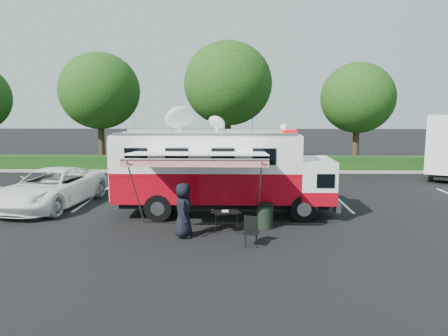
{
  "coord_description": "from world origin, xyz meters",
  "views": [
    {
      "loc": [
        0.4,
        -17.77,
        4.66
      ],
      "look_at": [
        0.0,
        0.5,
        1.9
      ],
      "focal_mm": 35.0,
      "sensor_mm": 36.0,
      "label": 1
    }
  ],
  "objects_px": {
    "command_truck": "(222,171)",
    "trash_bin": "(265,216)",
    "white_suv": "(52,206)",
    "folding_table": "(227,213)"
  },
  "relations": [
    {
      "from": "command_truck",
      "to": "white_suv",
      "type": "distance_m",
      "value": 8.05
    },
    {
      "from": "command_truck",
      "to": "trash_bin",
      "type": "xyz_separation_m",
      "value": [
        1.67,
        -1.93,
        -1.39
      ]
    },
    {
      "from": "command_truck",
      "to": "trash_bin",
      "type": "relative_size",
      "value": 9.71
    },
    {
      "from": "white_suv",
      "to": "folding_table",
      "type": "relative_size",
      "value": 5.66
    },
    {
      "from": "white_suv",
      "to": "command_truck",
      "type": "bearing_deg",
      "value": -0.29
    },
    {
      "from": "folding_table",
      "to": "command_truck",
      "type": "bearing_deg",
      "value": 95.35
    },
    {
      "from": "command_truck",
      "to": "folding_table",
      "type": "distance_m",
      "value": 2.78
    },
    {
      "from": "white_suv",
      "to": "trash_bin",
      "type": "height_order",
      "value": "trash_bin"
    },
    {
      "from": "white_suv",
      "to": "trash_bin",
      "type": "distance_m",
      "value": 9.95
    },
    {
      "from": "folding_table",
      "to": "trash_bin",
      "type": "distance_m",
      "value": 1.58
    }
  ]
}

